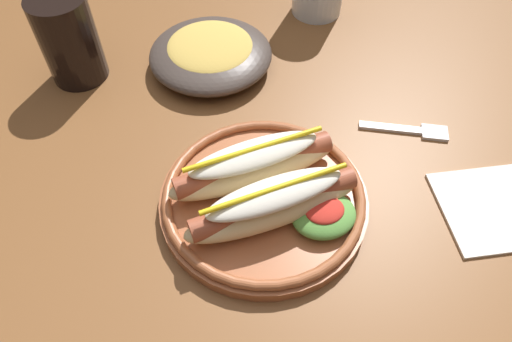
# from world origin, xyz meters

# --- Properties ---
(ground_plane) EXTENTS (8.00, 8.00, 0.00)m
(ground_plane) POSITION_xyz_m (0.00, 0.00, 0.00)
(ground_plane) COLOR #2D2826
(dining_table) EXTENTS (1.28, 1.00, 0.74)m
(dining_table) POSITION_xyz_m (0.00, 0.00, 0.65)
(dining_table) COLOR brown
(dining_table) RESTS_ON ground_plane
(hot_dog_plate) EXTENTS (0.25, 0.25, 0.08)m
(hot_dog_plate) POSITION_xyz_m (-0.04, -0.09, 0.77)
(hot_dog_plate) COLOR #9E5633
(hot_dog_plate) RESTS_ON dining_table
(fork) EXTENTS (0.12, 0.07, 0.00)m
(fork) POSITION_xyz_m (0.19, -0.04, 0.74)
(fork) COLOR silver
(fork) RESTS_ON dining_table
(soda_cup) EXTENTS (0.08, 0.08, 0.13)m
(soda_cup) POSITION_xyz_m (-0.23, 0.22, 0.80)
(soda_cup) COLOR black
(soda_cup) RESTS_ON dining_table
(side_bowl) EXTENTS (0.19, 0.19, 0.05)m
(side_bowl) POSITION_xyz_m (-0.03, 0.18, 0.76)
(side_bowl) COLOR #423833
(side_bowl) RESTS_ON dining_table
(napkin) EXTENTS (0.15, 0.14, 0.00)m
(napkin) POSITION_xyz_m (0.23, -0.18, 0.74)
(napkin) COLOR white
(napkin) RESTS_ON dining_table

